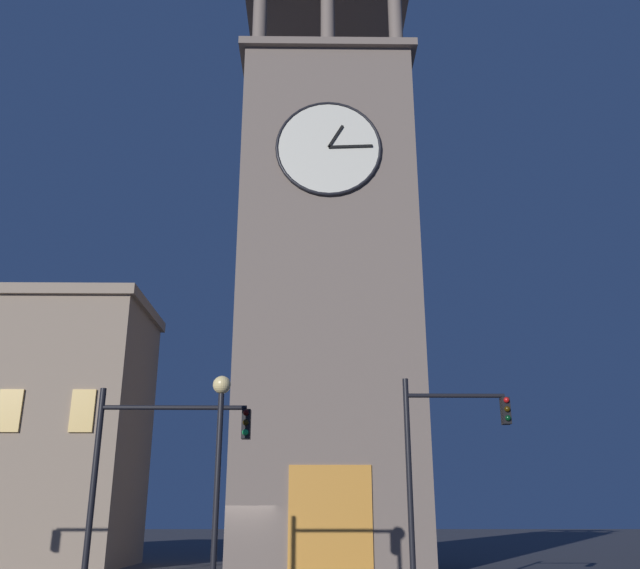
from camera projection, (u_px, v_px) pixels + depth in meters
The scene contains 4 objects.
clocktower at pixel (327, 292), 32.72m from camera, with size 8.61×8.63×30.68m.
traffic_signal_mid at pixel (149, 457), 17.14m from camera, with size 3.97×0.41×5.28m.
traffic_signal_far at pixel (441, 452), 18.56m from camera, with size 2.98×0.41×5.81m.
street_lamp at pixel (219, 444), 16.04m from camera, with size 0.44×0.44×5.37m.
Camera 1 is at (-2.62, 27.34, 2.10)m, focal length 37.91 mm.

